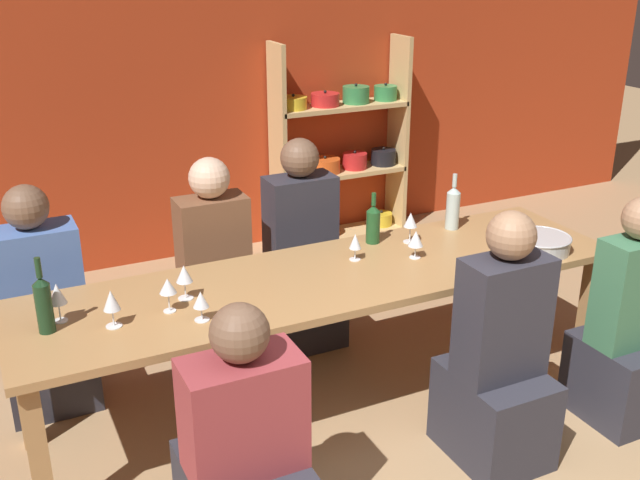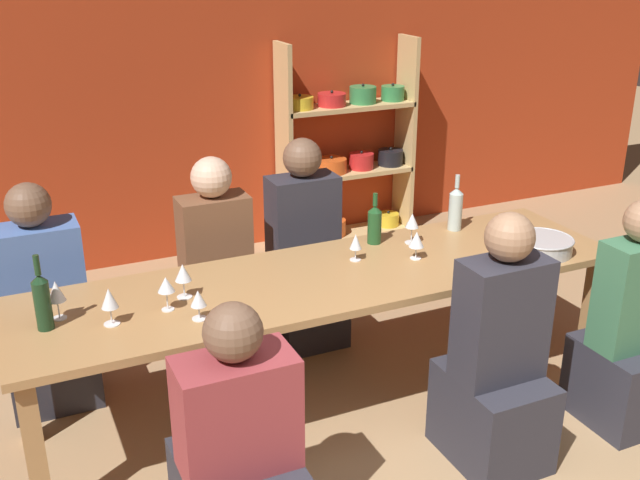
{
  "view_description": "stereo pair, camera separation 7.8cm",
  "coord_description": "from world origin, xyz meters",
  "px_view_note": "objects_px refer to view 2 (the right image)",
  "views": [
    {
      "loc": [
        -1.64,
        -1.64,
        2.31
      ],
      "look_at": [
        -0.1,
        1.52,
        0.92
      ],
      "focal_mm": 42.0,
      "sensor_mm": 36.0,
      "label": 1
    },
    {
      "loc": [
        -1.57,
        -1.68,
        2.31
      ],
      "look_at": [
        -0.1,
        1.52,
        0.92
      ],
      "focal_mm": 42.0,
      "sensor_mm": 36.0,
      "label": 2
    }
  ],
  "objects_px": {
    "dining_table": "(328,289)",
    "wine_glass_empty_d": "(166,285)",
    "person_far_a": "(46,321)",
    "shelf_unit": "(346,160)",
    "wine_bottle_dark": "(456,208)",
    "wine_bottle_green": "(375,224)",
    "wine_glass_empty_b": "(198,299)",
    "person_far_c": "(303,267)",
    "person_near_a": "(496,373)",
    "person_near_c": "(625,342)",
    "wine_glass_empty_a": "(356,242)",
    "wine_glass_red_b": "(56,292)",
    "wine_glass_empty_c": "(412,221)",
    "cell_phone": "(508,225)",
    "wine_glass_white_a": "(416,240)",
    "wine_glass_white_b": "(109,300)",
    "mixing_bowl": "(542,244)",
    "person_far_b": "(217,286)",
    "wine_bottle_amber": "(42,300)",
    "wine_glass_red_a": "(183,274)",
    "person_near_b": "(239,467)"
  },
  "relations": [
    {
      "from": "wine_glass_empty_d",
      "to": "cell_phone",
      "type": "bearing_deg",
      "value": 6.4
    },
    {
      "from": "wine_glass_white_a",
      "to": "wine_glass_red_b",
      "type": "relative_size",
      "value": 0.83
    },
    {
      "from": "mixing_bowl",
      "to": "wine_glass_red_a",
      "type": "xyz_separation_m",
      "value": [
        -1.89,
        0.26,
        0.07
      ]
    },
    {
      "from": "wine_glass_empty_b",
      "to": "dining_table",
      "type": "bearing_deg",
      "value": 15.26
    },
    {
      "from": "person_far_a",
      "to": "person_near_c",
      "type": "distance_m",
      "value": 3.02
    },
    {
      "from": "wine_bottle_amber",
      "to": "wine_glass_empty_a",
      "type": "height_order",
      "value": "wine_bottle_amber"
    },
    {
      "from": "wine_glass_white_b",
      "to": "mixing_bowl",
      "type": "bearing_deg",
      "value": -3.31
    },
    {
      "from": "wine_bottle_green",
      "to": "cell_phone",
      "type": "xyz_separation_m",
      "value": [
        0.84,
        -0.1,
        -0.11
      ]
    },
    {
      "from": "wine_glass_white_b",
      "to": "person_far_b",
      "type": "distance_m",
      "value": 1.17
    },
    {
      "from": "wine_glass_empty_d",
      "to": "wine_glass_red_b",
      "type": "relative_size",
      "value": 0.9
    },
    {
      "from": "mixing_bowl",
      "to": "person_near_b",
      "type": "relative_size",
      "value": 0.3
    },
    {
      "from": "person_near_a",
      "to": "person_near_c",
      "type": "xyz_separation_m",
      "value": [
        0.78,
        -0.02,
        -0.01
      ]
    },
    {
      "from": "wine_glass_empty_b",
      "to": "person_far_c",
      "type": "xyz_separation_m",
      "value": [
        0.91,
        0.95,
        -0.39
      ]
    },
    {
      "from": "shelf_unit",
      "to": "person_near_a",
      "type": "bearing_deg",
      "value": -102.85
    },
    {
      "from": "wine_glass_red_b",
      "to": "wine_glass_empty_c",
      "type": "bearing_deg",
      "value": 3.9
    },
    {
      "from": "wine_glass_white_b",
      "to": "person_far_c",
      "type": "height_order",
      "value": "person_far_c"
    },
    {
      "from": "dining_table",
      "to": "wine_glass_empty_d",
      "type": "xyz_separation_m",
      "value": [
        -0.83,
        -0.05,
        0.2
      ]
    },
    {
      "from": "wine_glass_red_b",
      "to": "wine_bottle_dark",
      "type": "bearing_deg",
      "value": 5.35
    },
    {
      "from": "shelf_unit",
      "to": "wine_glass_empty_a",
      "type": "bearing_deg",
      "value": -115.19
    },
    {
      "from": "wine_glass_empty_a",
      "to": "wine_glass_empty_c",
      "type": "bearing_deg",
      "value": 12.51
    },
    {
      "from": "wine_glass_red_b",
      "to": "person_near_c",
      "type": "bearing_deg",
      "value": -17.15
    },
    {
      "from": "person_far_a",
      "to": "person_far_b",
      "type": "relative_size",
      "value": 0.98
    },
    {
      "from": "person_far_a",
      "to": "person_far_c",
      "type": "distance_m",
      "value": 1.51
    },
    {
      "from": "shelf_unit",
      "to": "wine_glass_red_b",
      "type": "xyz_separation_m",
      "value": [
        -2.48,
        -2.14,
        0.22
      ]
    },
    {
      "from": "dining_table",
      "to": "person_far_a",
      "type": "bearing_deg",
      "value": 150.41
    },
    {
      "from": "dining_table",
      "to": "person_far_a",
      "type": "relative_size",
      "value": 2.58
    },
    {
      "from": "wine_bottle_amber",
      "to": "person_far_a",
      "type": "height_order",
      "value": "person_far_a"
    },
    {
      "from": "wine_bottle_green",
      "to": "wine_glass_empty_c",
      "type": "xyz_separation_m",
      "value": [
        0.19,
        -0.09,
        0.01
      ]
    },
    {
      "from": "wine_bottle_green",
      "to": "person_far_a",
      "type": "distance_m",
      "value": 1.85
    },
    {
      "from": "shelf_unit",
      "to": "wine_bottle_dark",
      "type": "distance_m",
      "value": 1.96
    },
    {
      "from": "wine_bottle_green",
      "to": "wine_glass_white_b",
      "type": "relative_size",
      "value": 1.68
    },
    {
      "from": "mixing_bowl",
      "to": "person_far_b",
      "type": "xyz_separation_m",
      "value": [
        -1.53,
        0.95,
        -0.35
      ]
    },
    {
      "from": "wine_bottle_dark",
      "to": "wine_glass_empty_b",
      "type": "xyz_separation_m",
      "value": [
        -1.66,
        -0.47,
        -0.03
      ]
    },
    {
      "from": "wine_bottle_dark",
      "to": "wine_glass_white_a",
      "type": "height_order",
      "value": "wine_bottle_dark"
    },
    {
      "from": "wine_glass_empty_c",
      "to": "wine_glass_red_a",
      "type": "bearing_deg",
      "value": -173.57
    },
    {
      "from": "wine_glass_red_a",
      "to": "person_far_c",
      "type": "distance_m",
      "value": 1.23
    },
    {
      "from": "wine_glass_empty_b",
      "to": "person_near_a",
      "type": "relative_size",
      "value": 0.11
    },
    {
      "from": "shelf_unit",
      "to": "person_far_c",
      "type": "distance_m",
      "value": 1.78
    },
    {
      "from": "wine_glass_red_b",
      "to": "person_near_c",
      "type": "xyz_separation_m",
      "value": [
        2.59,
        -0.8,
        -0.45
      ]
    },
    {
      "from": "wine_bottle_dark",
      "to": "wine_glass_empty_b",
      "type": "distance_m",
      "value": 1.73
    },
    {
      "from": "wine_glass_white_a",
      "to": "wine_bottle_dark",
      "type": "bearing_deg",
      "value": 33.03
    },
    {
      "from": "wine_glass_white_b",
      "to": "wine_glass_empty_b",
      "type": "bearing_deg",
      "value": -17.04
    },
    {
      "from": "wine_bottle_dark",
      "to": "wine_glass_white_b",
      "type": "height_order",
      "value": "wine_bottle_dark"
    },
    {
      "from": "shelf_unit",
      "to": "wine_glass_white_a",
      "type": "distance_m",
      "value": 2.33
    },
    {
      "from": "wine_glass_empty_d",
      "to": "person_far_a",
      "type": "distance_m",
      "value": 1.04
    },
    {
      "from": "person_near_b",
      "to": "person_near_a",
      "type": "bearing_deg",
      "value": 3.0
    },
    {
      "from": "wine_glass_empty_b",
      "to": "person_far_c",
      "type": "bearing_deg",
      "value": 46.31
    },
    {
      "from": "shelf_unit",
      "to": "wine_glass_empty_d",
      "type": "bearing_deg",
      "value": -131.88
    },
    {
      "from": "wine_bottle_amber",
      "to": "wine_glass_white_b",
      "type": "relative_size",
      "value": 1.99
    },
    {
      "from": "wine_glass_empty_a",
      "to": "person_far_b",
      "type": "distance_m",
      "value": 0.94
    }
  ]
}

